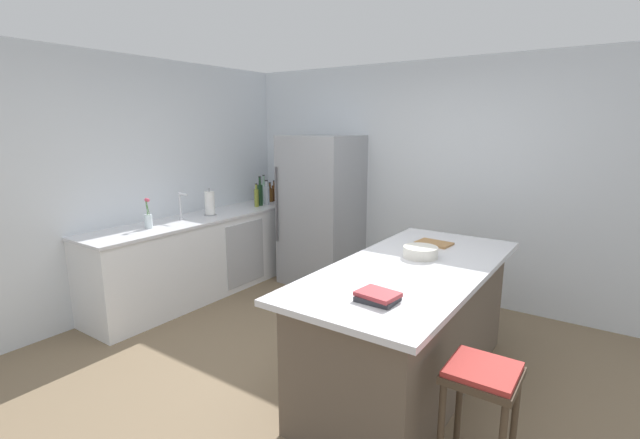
{
  "coord_description": "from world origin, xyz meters",
  "views": [
    {
      "loc": [
        1.78,
        -2.54,
        1.91
      ],
      "look_at": [
        -0.65,
        0.97,
        1.0
      ],
      "focal_mm": 24.87,
      "sensor_mm": 36.0,
      "label": 1
    }
  ],
  "objects_px": {
    "wine_bottle": "(260,194)",
    "cookbook_stack": "(378,296)",
    "whiskey_bottle": "(270,194)",
    "flower_vase": "(148,218)",
    "refrigerator": "(321,210)",
    "syrup_bottle": "(274,193)",
    "cutting_board": "(434,243)",
    "mixing_bowl": "(421,252)",
    "kitchen_island": "(410,325)",
    "sink_faucet": "(181,205)",
    "soda_bottle": "(266,194)",
    "gin_bottle": "(264,192)",
    "olive_oil_bottle": "(256,197)",
    "bar_stool": "(481,389)",
    "paper_towel_roll": "(210,204)"
  },
  "relations": [
    {
      "from": "kitchen_island",
      "to": "bar_stool",
      "type": "distance_m",
      "value": 0.99
    },
    {
      "from": "syrup_bottle",
      "to": "mixing_bowl",
      "type": "distance_m",
      "value": 3.03
    },
    {
      "from": "sink_faucet",
      "to": "cutting_board",
      "type": "relative_size",
      "value": 1.01
    },
    {
      "from": "flower_vase",
      "to": "wine_bottle",
      "type": "height_order",
      "value": "wine_bottle"
    },
    {
      "from": "bar_stool",
      "to": "syrup_bottle",
      "type": "xyz_separation_m",
      "value": [
        -3.41,
        2.35,
        0.45
      ]
    },
    {
      "from": "wine_bottle",
      "to": "refrigerator",
      "type": "bearing_deg",
      "value": 14.38
    },
    {
      "from": "gin_bottle",
      "to": "cookbook_stack",
      "type": "bearing_deg",
      "value": -37.83
    },
    {
      "from": "whiskey_bottle",
      "to": "gin_bottle",
      "type": "bearing_deg",
      "value": -100.34
    },
    {
      "from": "whiskey_bottle",
      "to": "sink_faucet",
      "type": "bearing_deg",
      "value": -90.95
    },
    {
      "from": "bar_stool",
      "to": "mixing_bowl",
      "type": "height_order",
      "value": "mixing_bowl"
    },
    {
      "from": "refrigerator",
      "to": "syrup_bottle",
      "type": "bearing_deg",
      "value": 169.28
    },
    {
      "from": "bar_stool",
      "to": "mixing_bowl",
      "type": "relative_size",
      "value": 2.65
    },
    {
      "from": "whiskey_bottle",
      "to": "cutting_board",
      "type": "height_order",
      "value": "whiskey_bottle"
    },
    {
      "from": "cutting_board",
      "to": "mixing_bowl",
      "type": "bearing_deg",
      "value": -83.23
    },
    {
      "from": "whiskey_bottle",
      "to": "olive_oil_bottle",
      "type": "bearing_deg",
      "value": -73.77
    },
    {
      "from": "cookbook_stack",
      "to": "bar_stool",
      "type": "bearing_deg",
      "value": 2.88
    },
    {
      "from": "kitchen_island",
      "to": "soda_bottle",
      "type": "bearing_deg",
      "value": 152.01
    },
    {
      "from": "whiskey_bottle",
      "to": "bar_stool",
      "type": "bearing_deg",
      "value": -33.61
    },
    {
      "from": "kitchen_island",
      "to": "sink_faucet",
      "type": "bearing_deg",
      "value": 176.98
    },
    {
      "from": "gin_bottle",
      "to": "wine_bottle",
      "type": "height_order",
      "value": "wine_bottle"
    },
    {
      "from": "wine_bottle",
      "to": "cutting_board",
      "type": "bearing_deg",
      "value": -13.85
    },
    {
      "from": "bar_stool",
      "to": "sink_faucet",
      "type": "relative_size",
      "value": 2.31
    },
    {
      "from": "gin_bottle",
      "to": "kitchen_island",
      "type": "bearing_deg",
      "value": -28.36
    },
    {
      "from": "sink_faucet",
      "to": "mixing_bowl",
      "type": "bearing_deg",
      "value": 1.88
    },
    {
      "from": "syrup_bottle",
      "to": "whiskey_bottle",
      "type": "height_order",
      "value": "syrup_bottle"
    },
    {
      "from": "wine_bottle",
      "to": "cookbook_stack",
      "type": "distance_m",
      "value": 3.38
    },
    {
      "from": "paper_towel_roll",
      "to": "gin_bottle",
      "type": "distance_m",
      "value": 0.99
    },
    {
      "from": "bar_stool",
      "to": "kitchen_island",
      "type": "bearing_deg",
      "value": 135.2
    },
    {
      "from": "whiskey_bottle",
      "to": "cutting_board",
      "type": "bearing_deg",
      "value": -19.28
    },
    {
      "from": "refrigerator",
      "to": "whiskey_bottle",
      "type": "xyz_separation_m",
      "value": [
        -0.9,
        0.09,
        0.1
      ]
    },
    {
      "from": "refrigerator",
      "to": "olive_oil_bottle",
      "type": "distance_m",
      "value": 0.85
    },
    {
      "from": "syrup_bottle",
      "to": "olive_oil_bottle",
      "type": "distance_m",
      "value": 0.49
    },
    {
      "from": "sink_faucet",
      "to": "soda_bottle",
      "type": "bearing_deg",
      "value": 84.24
    },
    {
      "from": "flower_vase",
      "to": "soda_bottle",
      "type": "relative_size",
      "value": 0.97
    },
    {
      "from": "kitchen_island",
      "to": "sink_faucet",
      "type": "relative_size",
      "value": 7.42
    },
    {
      "from": "kitchen_island",
      "to": "cookbook_stack",
      "type": "bearing_deg",
      "value": -82.34
    },
    {
      "from": "whiskey_bottle",
      "to": "syrup_bottle",
      "type": "bearing_deg",
      "value": 89.62
    },
    {
      "from": "whiskey_bottle",
      "to": "flower_vase",
      "type": "bearing_deg",
      "value": -88.91
    },
    {
      "from": "refrigerator",
      "to": "flower_vase",
      "type": "bearing_deg",
      "value": -115.65
    },
    {
      "from": "mixing_bowl",
      "to": "cutting_board",
      "type": "relative_size",
      "value": 0.88
    },
    {
      "from": "kitchen_island",
      "to": "cutting_board",
      "type": "height_order",
      "value": "cutting_board"
    },
    {
      "from": "olive_oil_bottle",
      "to": "sink_faucet",
      "type": "bearing_deg",
      "value": -97.48
    },
    {
      "from": "refrigerator",
      "to": "flower_vase",
      "type": "distance_m",
      "value": 1.99
    },
    {
      "from": "whiskey_bottle",
      "to": "gin_bottle",
      "type": "relative_size",
      "value": 0.71
    },
    {
      "from": "bar_stool",
      "to": "sink_faucet",
      "type": "xyz_separation_m",
      "value": [
        -3.43,
        0.84,
        0.5
      ]
    },
    {
      "from": "olive_oil_bottle",
      "to": "kitchen_island",
      "type": "bearing_deg",
      "value": -24.52
    },
    {
      "from": "bar_stool",
      "to": "flower_vase",
      "type": "bearing_deg",
      "value": 173.46
    },
    {
      "from": "refrigerator",
      "to": "wine_bottle",
      "type": "bearing_deg",
      "value": -165.62
    },
    {
      "from": "refrigerator",
      "to": "whiskey_bottle",
      "type": "distance_m",
      "value": 0.91
    },
    {
      "from": "bar_stool",
      "to": "olive_oil_bottle",
      "type": "height_order",
      "value": "olive_oil_bottle"
    }
  ]
}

